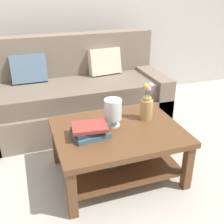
{
  "coord_description": "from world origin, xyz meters",
  "views": [
    {
      "loc": [
        -0.74,
        -2.29,
        1.65
      ],
      "look_at": [
        -0.0,
        -0.18,
        0.57
      ],
      "focal_mm": 44.33,
      "sensor_mm": 36.0,
      "label": 1
    }
  ],
  "objects_px": {
    "coffee_table": "(118,142)",
    "glass_hurricane_vase": "(113,110)",
    "couch": "(75,96)",
    "flower_pitcher": "(147,106)",
    "book_stack_main": "(89,131)"
  },
  "relations": [
    {
      "from": "couch",
      "to": "glass_hurricane_vase",
      "type": "distance_m",
      "value": 1.09
    },
    {
      "from": "book_stack_main",
      "to": "glass_hurricane_vase",
      "type": "bearing_deg",
      "value": 24.73
    },
    {
      "from": "glass_hurricane_vase",
      "to": "coffee_table",
      "type": "bearing_deg",
      "value": -78.99
    },
    {
      "from": "couch",
      "to": "flower_pitcher",
      "type": "relative_size",
      "value": 6.17
    },
    {
      "from": "couch",
      "to": "flower_pitcher",
      "type": "height_order",
      "value": "couch"
    },
    {
      "from": "glass_hurricane_vase",
      "to": "couch",
      "type": "bearing_deg",
      "value": 96.86
    },
    {
      "from": "coffee_table",
      "to": "glass_hurricane_vase",
      "type": "xyz_separation_m",
      "value": [
        -0.02,
        0.08,
        0.28
      ]
    },
    {
      "from": "book_stack_main",
      "to": "glass_hurricane_vase",
      "type": "distance_m",
      "value": 0.29
    },
    {
      "from": "coffee_table",
      "to": "book_stack_main",
      "type": "relative_size",
      "value": 3.49
    },
    {
      "from": "coffee_table",
      "to": "book_stack_main",
      "type": "height_order",
      "value": "book_stack_main"
    },
    {
      "from": "coffee_table",
      "to": "glass_hurricane_vase",
      "type": "relative_size",
      "value": 4.4
    },
    {
      "from": "couch",
      "to": "glass_hurricane_vase",
      "type": "relative_size",
      "value": 8.67
    },
    {
      "from": "couch",
      "to": "book_stack_main",
      "type": "distance_m",
      "value": 1.18
    },
    {
      "from": "book_stack_main",
      "to": "flower_pitcher",
      "type": "bearing_deg",
      "value": 13.47
    },
    {
      "from": "glass_hurricane_vase",
      "to": "flower_pitcher",
      "type": "distance_m",
      "value": 0.34
    }
  ]
}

